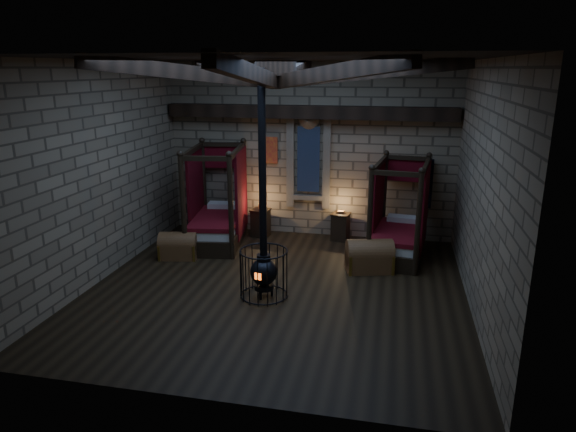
% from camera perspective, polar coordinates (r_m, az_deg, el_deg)
% --- Properties ---
extents(room, '(7.02, 7.02, 4.29)m').
position_cam_1_polar(room, '(9.10, -1.27, 14.22)').
color(room, black).
rests_on(room, ground).
extents(bed_left, '(1.46, 2.32, 2.28)m').
position_cam_1_polar(bed_left, '(12.37, -7.80, -0.38)').
color(bed_left, black).
rests_on(bed_left, ground).
extents(bed_right, '(1.30, 2.14, 2.12)m').
position_cam_1_polar(bed_right, '(11.63, 12.17, -1.89)').
color(bed_right, black).
rests_on(bed_right, ground).
extents(trunk_left, '(0.90, 0.66, 0.60)m').
position_cam_1_polar(trunk_left, '(11.58, -12.06, -3.30)').
color(trunk_left, brown).
rests_on(trunk_left, ground).
extents(trunk_right, '(1.05, 0.81, 0.69)m').
position_cam_1_polar(trunk_right, '(10.74, 9.03, -4.48)').
color(trunk_right, brown).
rests_on(trunk_right, ground).
extents(nightstand_left, '(0.49, 0.48, 0.85)m').
position_cam_1_polar(nightstand_left, '(12.75, -3.06, -0.71)').
color(nightstand_left, black).
rests_on(nightstand_left, ground).
extents(nightstand_right, '(0.49, 0.47, 0.74)m').
position_cam_1_polar(nightstand_right, '(12.51, 5.84, -1.16)').
color(nightstand_right, black).
rests_on(nightstand_right, ground).
extents(stove, '(0.88, 0.88, 4.05)m').
position_cam_1_polar(stove, '(9.34, -2.71, -5.71)').
color(stove, black).
rests_on(stove, ground).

